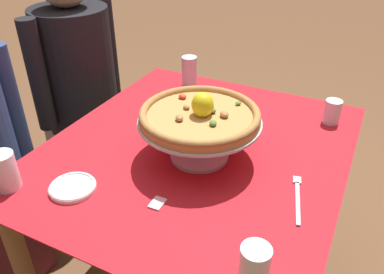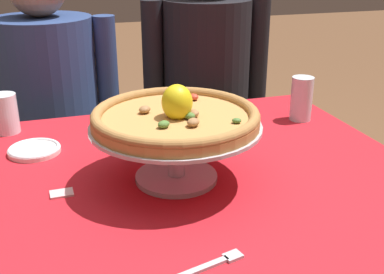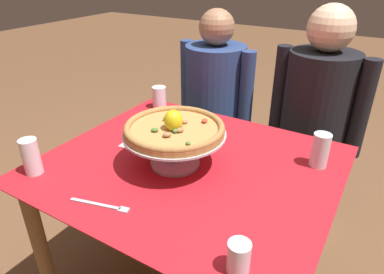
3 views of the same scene
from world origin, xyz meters
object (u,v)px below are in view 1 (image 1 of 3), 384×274
Objects in this scene: side_plate at (73,187)px; water_glass_back_right at (189,74)px; water_glass_front_right at (332,113)px; water_glass_back_left at (5,173)px; dinner_fork at (297,196)px; diner_right at (82,96)px; sugar_packet at (157,203)px; pizza_stand at (200,131)px; pizza at (200,114)px.

water_glass_back_right is at bearing 1.34° from side_plate.
water_glass_back_left is at bearing 136.14° from water_glass_front_right.
dinner_fork is 0.16× the size of diner_right.
sugar_packet is (-0.20, 0.34, -0.00)m from dinner_fork.
water_glass_back_left is 0.19m from side_plate.
side_plate is (0.07, -0.18, -0.04)m from water_glass_back_left.
water_glass_front_right is 1.15m from diner_right.
dinner_fork is 1.21m from diner_right.
pizza_stand is 4.27× the size of water_glass_front_right.
water_glass_back_left is (-0.86, 0.16, -0.01)m from water_glass_back_right.
pizza_stand is at bearing 113.46° from pizza.
pizza is 4.13× the size of water_glass_front_right.
side_plate is 0.65m from dinner_fork.
pizza_stand reaches higher than dinner_fork.
diner_right reaches higher than dinner_fork.
pizza_stand is 0.55m from water_glass_front_right.
water_glass_back_left is at bearing -153.64° from diner_right.
water_glass_front_right is at bearing -39.29° from side_plate.
side_plate is (-0.31, 0.26, -0.09)m from pizza_stand.
dinner_fork is (-0.06, -0.34, -0.15)m from pizza.
water_glass_front_right is at bearing -39.30° from pizza_stand.
sugar_packet is at bearing -77.71° from side_plate.
water_glass_front_right is at bearing -86.29° from diner_right.
water_glass_back_right is 0.79m from side_plate.
water_glass_back_left reaches higher than dinner_fork.
sugar_packet is 1.00m from diner_right.
water_glass_back_right is at bearing 20.18° from sugar_packet.
diner_right is (-0.13, 0.52, -0.16)m from water_glass_back_right.
sugar_packet is (0.13, -0.43, -0.05)m from water_glass_back_left.
water_glass_front_right is at bearing -27.19° from sugar_packet.
water_glass_back_right is 1.18× the size of water_glass_back_left.
diner_right is at bearing 93.71° from water_glass_front_right.
sugar_packet is at bearing 120.42° from dinner_fork.
water_glass_front_right is 1.12m from water_glass_back_left.
dinner_fork is at bearing -131.22° from water_glass_back_right.
side_plate is at bearing 140.71° from water_glass_front_right.
water_glass_front_right is at bearing -1.00° from dinner_fork.
water_glass_back_right is at bearing -10.29° from water_glass_back_left.
pizza is 1.81× the size of dinner_fork.
pizza is 0.59m from water_glass_back_left.
pizza_stand is 0.55m from water_glass_back_right.
water_glass_back_left is 0.45m from sugar_packet.
dinner_fork is (0.33, -0.77, -0.05)m from water_glass_back_left.
water_glass_front_right is 0.48m from dinner_fork.
pizza_stand reaches higher than side_plate.
sugar_packet is 0.04× the size of diner_right.
pizza reaches higher than sugar_packet.
water_glass_back_right is 0.11× the size of diner_right.
sugar_packet is at bearing 178.86° from pizza_stand.
diner_right reaches higher than side_plate.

